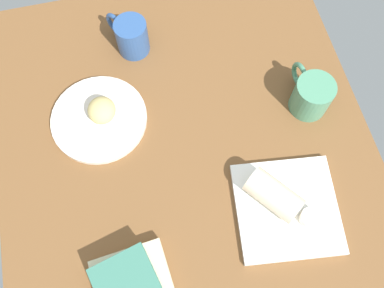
# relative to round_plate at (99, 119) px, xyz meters

# --- Properties ---
(dining_table) EXTENTS (1.10, 0.90, 0.04)m
(dining_table) POSITION_rel_round_plate_xyz_m (-0.15, -0.19, -0.03)
(dining_table) COLOR brown
(dining_table) RESTS_ON ground
(round_plate) EXTENTS (0.24, 0.24, 0.01)m
(round_plate) POSITION_rel_round_plate_xyz_m (0.00, 0.00, 0.00)
(round_plate) COLOR silver
(round_plate) RESTS_ON dining_table
(scone_pastry) EXTENTS (0.08, 0.08, 0.05)m
(scone_pastry) POSITION_rel_round_plate_xyz_m (0.00, -0.01, 0.03)
(scone_pastry) COLOR tan
(scone_pastry) RESTS_ON round_plate
(square_plate) EXTENTS (0.25, 0.25, 0.02)m
(square_plate) POSITION_rel_round_plate_xyz_m (-0.32, -0.38, 0.00)
(square_plate) COLOR white
(square_plate) RESTS_ON dining_table
(sauce_cup) EXTENTS (0.04, 0.04, 0.03)m
(sauce_cup) POSITION_rel_round_plate_xyz_m (-0.36, -0.42, 0.02)
(sauce_cup) COLOR silver
(sauce_cup) RESTS_ON square_plate
(breakfast_wrap) EXTENTS (0.14, 0.13, 0.06)m
(breakfast_wrap) POSITION_rel_round_plate_xyz_m (-0.29, -0.35, 0.04)
(breakfast_wrap) COLOR beige
(breakfast_wrap) RESTS_ON square_plate
(coffee_mug) EXTENTS (0.12, 0.10, 0.10)m
(coffee_mug) POSITION_rel_round_plate_xyz_m (0.19, -0.12, 0.04)
(coffee_mug) COLOR #2D518C
(coffee_mug) RESTS_ON dining_table
(second_mug) EXTENTS (0.14, 0.09, 0.10)m
(second_mug) POSITION_rel_round_plate_xyz_m (-0.08, -0.51, 0.04)
(second_mug) COLOR #4C8C6B
(second_mug) RESTS_ON dining_table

